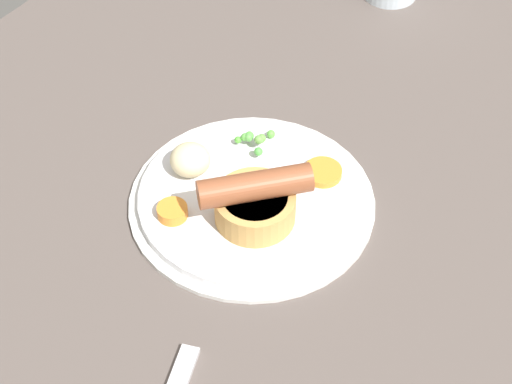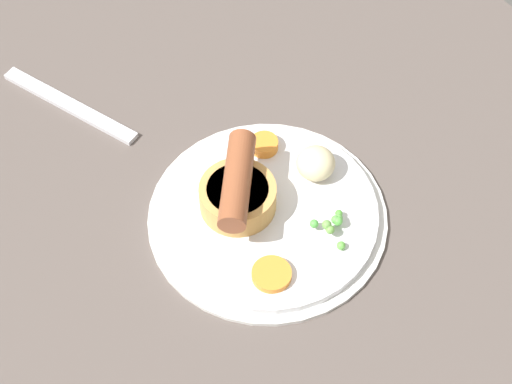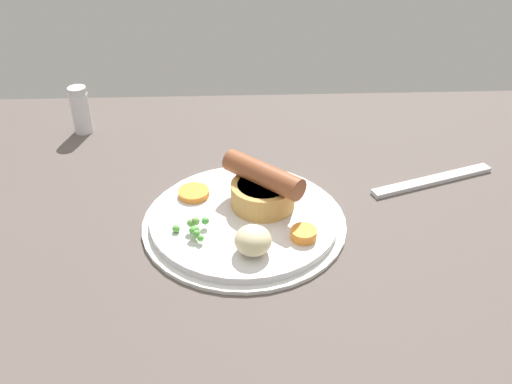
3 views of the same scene
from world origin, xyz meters
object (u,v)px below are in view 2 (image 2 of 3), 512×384
object	(u,v)px
pea_pile	(332,226)
carrot_slice_0	(272,274)
carrot_slice_2	(264,145)
sausage_pudding	(238,192)
fork	(70,105)
dinner_plate	(267,216)
potato_chunk_0	(316,163)

from	to	relation	value
pea_pile	carrot_slice_0	world-z (taller)	pea_pile
pea_pile	carrot_slice_2	world-z (taller)	pea_pile
carrot_slice_0	carrot_slice_2	distance (cm)	15.51
sausage_pudding	carrot_slice_2	world-z (taller)	sausage_pudding
sausage_pudding	pea_pile	size ratio (longest dim) A/B	2.30
pea_pile	fork	distance (cm)	33.16
pea_pile	fork	bearing A→B (deg)	-159.30
carrot_slice_2	fork	world-z (taller)	carrot_slice_2
carrot_slice_0	sausage_pudding	bearing A→B (deg)	164.34
sausage_pudding	pea_pile	xyz separation A→B (cm)	(8.07, 5.43, -1.36)
sausage_pudding	fork	distance (cm)	23.98
dinner_plate	sausage_pudding	world-z (taller)	sausage_pudding
carrot_slice_2	potato_chunk_0	bearing A→B (deg)	20.75
carrot_slice_0	carrot_slice_2	world-z (taller)	carrot_slice_2
dinner_plate	carrot_slice_2	xyz separation A→B (cm)	(-6.52, 4.65, 1.41)
sausage_pudding	pea_pile	world-z (taller)	sausage_pudding
potato_chunk_0	carrot_slice_2	world-z (taller)	potato_chunk_0
dinner_plate	sausage_pudding	bearing A→B (deg)	-139.80
sausage_pudding	carrot_slice_0	size ratio (longest dim) A/B	2.51
carrot_slice_2	fork	bearing A→B (deg)	-145.43
sausage_pudding	potato_chunk_0	bearing A→B (deg)	122.89
pea_pile	carrot_slice_2	distance (cm)	12.34
potato_chunk_0	fork	bearing A→B (deg)	-148.36
dinner_plate	potato_chunk_0	world-z (taller)	potato_chunk_0
dinner_plate	carrot_slice_0	xyz separation A→B (cm)	(6.13, -4.32, 1.21)
sausage_pudding	dinner_plate	bearing A→B (deg)	82.89
dinner_plate	fork	xyz separation A→B (cm)	(-25.20, -8.22, -0.27)
carrot_slice_2	carrot_slice_0	bearing A→B (deg)	-35.35
pea_pile	carrot_slice_0	size ratio (longest dim) A/B	1.09
potato_chunk_0	sausage_pudding	bearing A→B (deg)	-99.80
dinner_plate	potato_chunk_0	bearing A→B (deg)	96.68
dinner_plate	pea_pile	bearing A→B (deg)	31.12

